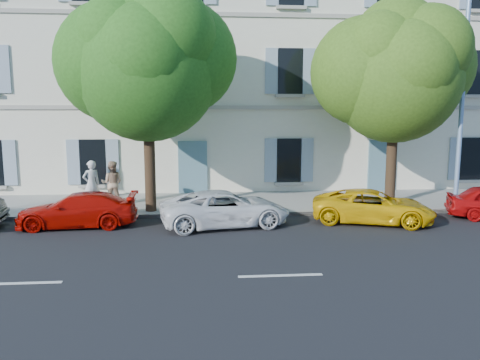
{
  "coord_description": "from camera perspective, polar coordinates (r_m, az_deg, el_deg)",
  "views": [
    {
      "loc": [
        -1.84,
        -14.43,
        3.84
      ],
      "look_at": [
        -0.45,
        2.0,
        1.4
      ],
      "focal_mm": 35.0,
      "sensor_mm": 36.0,
      "label": 1
    }
  ],
  "objects": [
    {
      "name": "ground",
      "position": [
        15.05,
        2.36,
        -6.38
      ],
      "size": [
        90.0,
        90.0,
        0.0
      ],
      "primitive_type": "plane",
      "color": "black"
    },
    {
      "name": "sidewalk",
      "position": [
        19.34,
        0.71,
        -2.81
      ],
      "size": [
        36.0,
        4.5,
        0.15
      ],
      "primitive_type": "cube",
      "color": "#A09E96",
      "rests_on": "ground"
    },
    {
      "name": "kerb",
      "position": [
        17.23,
        1.41,
        -4.19
      ],
      "size": [
        36.0,
        0.16,
        0.16
      ],
      "primitive_type": "cube",
      "color": "#9E998E",
      "rests_on": "ground"
    },
    {
      "name": "building",
      "position": [
        24.8,
        -0.58,
        13.42
      ],
      "size": [
        28.0,
        7.0,
        12.0
      ],
      "primitive_type": "cube",
      "color": "silver",
      "rests_on": "ground"
    },
    {
      "name": "car_red_coupe",
      "position": [
        16.54,
        -19.2,
        -3.46
      ],
      "size": [
        3.98,
        1.73,
        1.14
      ],
      "primitive_type": "imported",
      "rotation": [
        0.0,
        0.0,
        4.75
      ],
      "color": "#B00B05",
      "rests_on": "ground"
    },
    {
      "name": "car_white_coupe",
      "position": [
        15.71,
        -1.81,
        -3.48
      ],
      "size": [
        4.61,
        2.72,
        1.2
      ],
      "primitive_type": "imported",
      "rotation": [
        0.0,
        0.0,
        1.75
      ],
      "color": "white",
      "rests_on": "ground"
    },
    {
      "name": "car_yellow_supercar",
      "position": [
        16.83,
        15.91,
        -3.11
      ],
      "size": [
        4.51,
        3.11,
        1.14
      ],
      "primitive_type": "imported",
      "rotation": [
        0.0,
        0.0,
        1.25
      ],
      "color": "#F0B70A",
      "rests_on": "ground"
    },
    {
      "name": "tree_left",
      "position": [
        17.47,
        -11.26,
        13.0
      ],
      "size": [
        5.15,
        5.15,
        7.98
      ],
      "color": "#3A2819",
      "rests_on": "sidewalk"
    },
    {
      "name": "tree_right",
      "position": [
        19.43,
        18.4,
        11.65
      ],
      "size": [
        4.99,
        4.99,
        7.68
      ],
      "color": "#3A2819",
      "rests_on": "sidewalk"
    },
    {
      "name": "street_lamp",
      "position": [
        19.52,
        25.85,
        10.88
      ],
      "size": [
        0.27,
        1.8,
        8.49
      ],
      "color": "#7293BF",
      "rests_on": "sidewalk"
    },
    {
      "name": "pedestrian_a",
      "position": [
        18.79,
        -17.65,
        -0.48
      ],
      "size": [
        0.8,
        0.73,
        1.83
      ],
      "primitive_type": "imported",
      "rotation": [
        0.0,
        0.0,
        3.72
      ],
      "color": "silver",
      "rests_on": "sidewalk"
    },
    {
      "name": "pedestrian_b",
      "position": [
        19.11,
        -15.32,
        -0.36
      ],
      "size": [
        0.86,
        0.68,
        1.74
      ],
      "primitive_type": "imported",
      "rotation": [
        0.0,
        0.0,
        3.12
      ],
      "color": "tan",
      "rests_on": "sidewalk"
    }
  ]
}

